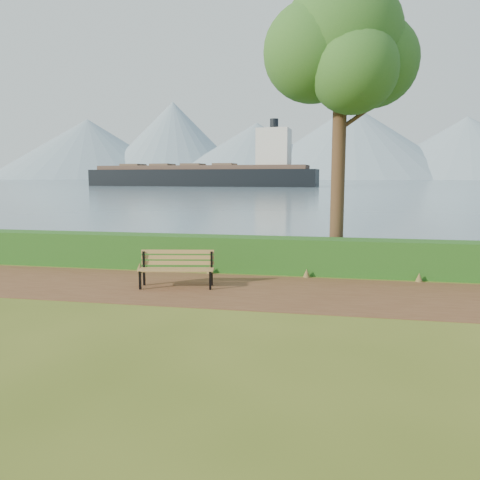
# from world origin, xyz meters

# --- Properties ---
(ground) EXTENTS (140.00, 140.00, 0.00)m
(ground) POSITION_xyz_m (0.00, 0.00, 0.00)
(ground) COLOR #485618
(ground) RESTS_ON ground
(path) EXTENTS (40.00, 3.40, 0.01)m
(path) POSITION_xyz_m (0.00, 0.30, 0.01)
(path) COLOR #53311C
(path) RESTS_ON ground
(hedge) EXTENTS (32.00, 0.85, 1.00)m
(hedge) POSITION_xyz_m (0.00, 2.60, 0.50)
(hedge) COLOR #123F12
(hedge) RESTS_ON ground
(water) EXTENTS (700.00, 510.00, 0.00)m
(water) POSITION_xyz_m (0.00, 260.00, 0.01)
(water) COLOR #465C71
(water) RESTS_ON ground
(mountains) EXTENTS (585.00, 190.00, 70.00)m
(mountains) POSITION_xyz_m (-9.17, 406.05, 27.70)
(mountains) COLOR gray
(mountains) RESTS_ON ground
(bench) EXTENTS (1.88, 0.83, 0.91)m
(bench) POSITION_xyz_m (-1.51, 0.36, 0.53)
(bench) COLOR black
(bench) RESTS_ON ground
(tree) EXTENTS (4.35, 3.57, 8.54)m
(tree) POSITION_xyz_m (2.38, 3.48, 6.35)
(tree) COLOR #382617
(tree) RESTS_ON ground
(cargo_ship) EXTENTS (62.48, 14.34, 18.80)m
(cargo_ship) POSITION_xyz_m (-29.43, 111.22, 2.80)
(cargo_ship) COLOR black
(cargo_ship) RESTS_ON ground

